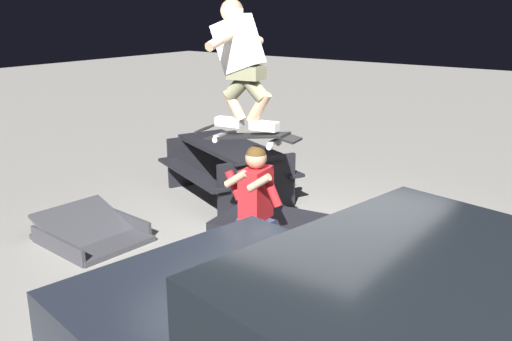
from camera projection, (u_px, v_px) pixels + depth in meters
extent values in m
plane|color=gray|center=(293.00, 266.00, 5.57)|extent=(40.00, 40.00, 0.00)
cube|color=black|center=(296.00, 245.00, 5.50)|extent=(1.68, 1.01, 0.46)
cube|color=#2D3856|center=(256.00, 225.00, 5.24)|extent=(0.32, 0.20, 0.12)
cube|color=red|center=(256.00, 194.00, 5.15)|extent=(0.24, 0.36, 0.50)
sphere|color=tan|center=(256.00, 158.00, 5.05)|extent=(0.20, 0.20, 0.20)
sphere|color=#523819|center=(256.00, 156.00, 5.05)|extent=(0.19, 0.19, 0.19)
cylinder|color=red|center=(272.00, 192.00, 4.99)|extent=(0.20, 0.11, 0.29)
cylinder|color=tan|center=(259.00, 183.00, 4.91)|extent=(0.24, 0.10, 0.19)
cylinder|color=red|center=(234.00, 185.00, 5.17)|extent=(0.20, 0.11, 0.29)
cylinder|color=tan|center=(236.00, 179.00, 5.02)|extent=(0.24, 0.10, 0.19)
cylinder|color=#2D3856|center=(254.00, 236.00, 5.04)|extent=(0.19, 0.42, 0.14)
cylinder|color=#2D3856|center=(244.00, 270.00, 4.94)|extent=(0.11, 0.11, 0.42)
cube|color=black|center=(241.00, 294.00, 4.96)|extent=(0.13, 0.27, 0.08)
cylinder|color=#2D3856|center=(237.00, 233.00, 5.12)|extent=(0.19, 0.42, 0.14)
cylinder|color=#2D3856|center=(226.00, 266.00, 5.02)|extent=(0.11, 0.11, 0.42)
cube|color=black|center=(224.00, 289.00, 5.04)|extent=(0.13, 0.27, 0.08)
cube|color=black|center=(247.00, 136.00, 5.02)|extent=(0.82, 0.30, 0.12)
cube|color=black|center=(205.00, 129.00, 5.22)|extent=(0.14, 0.21, 0.07)
cube|color=black|center=(292.00, 139.00, 4.80)|extent=(0.15, 0.21, 0.04)
cube|color=#99999E|center=(221.00, 135.00, 5.15)|extent=(0.08, 0.17, 0.04)
cylinder|color=white|center=(215.00, 140.00, 5.08)|extent=(0.06, 0.04, 0.05)
cylinder|color=white|center=(226.00, 136.00, 5.23)|extent=(0.06, 0.04, 0.05)
cube|color=#99999E|center=(274.00, 142.00, 4.89)|extent=(0.08, 0.17, 0.04)
cylinder|color=white|center=(269.00, 147.00, 4.83)|extent=(0.06, 0.04, 0.05)
cylinder|color=white|center=(279.00, 143.00, 4.98)|extent=(0.06, 0.04, 0.05)
cube|color=white|center=(229.00, 122.00, 5.07)|extent=(0.27, 0.13, 0.08)
cube|color=white|center=(264.00, 126.00, 4.90)|extent=(0.27, 0.13, 0.08)
cylinder|color=tan|center=(234.00, 105.00, 5.00)|extent=(0.25, 0.13, 0.31)
cylinder|color=#797A5A|center=(241.00, 84.00, 4.91)|extent=(0.35, 0.17, 0.33)
cylinder|color=tan|center=(259.00, 108.00, 4.88)|extent=(0.25, 0.13, 0.31)
cylinder|color=#797A5A|center=(252.00, 84.00, 4.86)|extent=(0.35, 0.17, 0.33)
cube|color=#797A5A|center=(246.00, 72.00, 4.85)|extent=(0.32, 0.24, 0.12)
cube|color=white|center=(238.00, 44.00, 4.82)|extent=(0.48, 0.28, 0.52)
sphere|color=tan|center=(232.00, 11.00, 4.77)|extent=(0.20, 0.20, 0.20)
cylinder|color=tan|center=(223.00, 38.00, 4.63)|extent=(0.14, 0.45, 0.19)
cylinder|color=tan|center=(249.00, 36.00, 5.00)|extent=(0.14, 0.45, 0.19)
cube|color=#38383D|center=(92.00, 238.00, 6.18)|extent=(1.18, 0.98, 0.06)
cube|color=#38383D|center=(92.00, 231.00, 6.16)|extent=(1.14, 0.98, 0.40)
cube|color=#38383D|center=(57.00, 246.00, 5.81)|extent=(1.00, 0.12, 0.19)
cube|color=#38383D|center=(123.00, 220.00, 6.51)|extent=(1.00, 0.12, 0.19)
cube|color=black|center=(228.00, 146.00, 7.40)|extent=(1.84, 1.30, 0.06)
cube|color=black|center=(191.00, 173.00, 7.21)|extent=(1.66, 0.88, 0.04)
cube|color=black|center=(263.00, 162.00, 7.76)|extent=(1.66, 0.88, 0.04)
cube|color=black|center=(203.00, 159.00, 8.13)|extent=(0.48, 1.04, 0.72)
cube|color=black|center=(257.00, 187.00, 6.87)|extent=(0.48, 1.04, 0.72)
cylinder|color=black|center=(326.00, 338.00, 3.84)|extent=(0.63, 0.33, 0.60)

